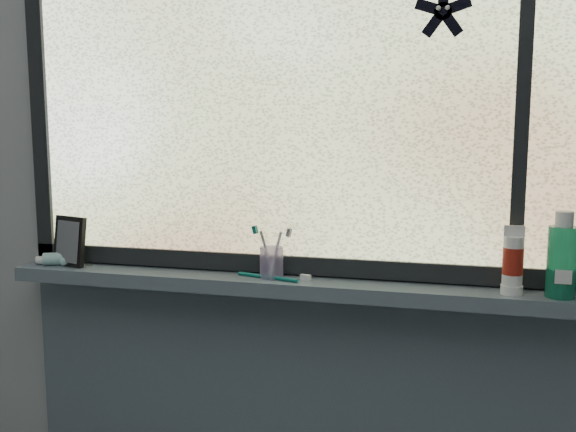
# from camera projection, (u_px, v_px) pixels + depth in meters

# --- Properties ---
(wall_back) EXTENTS (3.00, 0.01, 2.50)m
(wall_back) POSITION_uv_depth(u_px,v_px,m) (291.00, 192.00, 1.80)
(wall_back) COLOR #9EA3A8
(wall_back) RESTS_ON ground
(windowsill) EXTENTS (1.62, 0.14, 0.04)m
(windowsill) POSITION_uv_depth(u_px,v_px,m) (285.00, 285.00, 1.76)
(windowsill) COLOR #4F5C69
(windowsill) RESTS_ON wall_back
(window_pane) EXTENTS (1.50, 0.01, 1.00)m
(window_pane) POSITION_uv_depth(u_px,v_px,m) (289.00, 91.00, 1.74)
(window_pane) COLOR silver
(window_pane) RESTS_ON wall_back
(frame_bottom) EXTENTS (1.60, 0.03, 0.05)m
(frame_bottom) POSITION_uv_depth(u_px,v_px,m) (289.00, 264.00, 1.80)
(frame_bottom) COLOR black
(frame_bottom) RESTS_ON windowsill
(frame_left) EXTENTS (0.05, 0.03, 1.10)m
(frame_left) POSITION_uv_depth(u_px,v_px,m) (40.00, 94.00, 1.93)
(frame_left) COLOR black
(frame_left) RESTS_ON wall_back
(frame_mullion) EXTENTS (0.03, 0.03, 1.00)m
(frame_mullion) POSITION_uv_depth(u_px,v_px,m) (523.00, 87.00, 1.59)
(frame_mullion) COLOR black
(frame_mullion) RESTS_ON wall_back
(starfish_sticker) EXTENTS (0.15, 0.02, 0.15)m
(starfish_sticker) POSITION_uv_depth(u_px,v_px,m) (443.00, 11.00, 1.60)
(starfish_sticker) COLOR black
(starfish_sticker) RESTS_ON window_pane
(vanity_mirror) EXTENTS (0.13, 0.09, 0.15)m
(vanity_mirror) POSITION_uv_depth(u_px,v_px,m) (70.00, 241.00, 1.91)
(vanity_mirror) COLOR black
(vanity_mirror) RESTS_ON windowsill
(toothpaste_tube) EXTENTS (0.21, 0.12, 0.04)m
(toothpaste_tube) POSITION_uv_depth(u_px,v_px,m) (61.00, 259.00, 1.92)
(toothpaste_tube) COLOR white
(toothpaste_tube) RESTS_ON windowsill
(toothbrush_cup) EXTENTS (0.08, 0.08, 0.09)m
(toothbrush_cup) POSITION_uv_depth(u_px,v_px,m) (271.00, 262.00, 1.77)
(toothbrush_cup) COLOR #C4AEE6
(toothbrush_cup) RESTS_ON windowsill
(toothbrush_lying) EXTENTS (0.23, 0.08, 0.02)m
(toothbrush_lying) POSITION_uv_depth(u_px,v_px,m) (268.00, 276.00, 1.76)
(toothbrush_lying) COLOR #0B655B
(toothbrush_lying) RESTS_ON windowsill
(mouthwash_bottle) EXTENTS (0.08, 0.08, 0.18)m
(mouthwash_bottle) POSITION_uv_depth(u_px,v_px,m) (562.00, 255.00, 1.56)
(mouthwash_bottle) COLOR #1C9568
(mouthwash_bottle) RESTS_ON windowsill
(cream_tube) EXTENTS (0.06, 0.06, 0.12)m
(cream_tube) POSITION_uv_depth(u_px,v_px,m) (513.00, 258.00, 1.59)
(cream_tube) COLOR silver
(cream_tube) RESTS_ON windowsill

